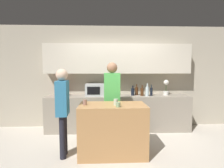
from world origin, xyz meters
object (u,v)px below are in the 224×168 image
at_px(bottle_4, 151,92).
at_px(cup_1, 85,102).
at_px(microwave, 96,90).
at_px(cup_0, 116,102).
at_px(person_left, 112,95).
at_px(potted_plant, 166,87).
at_px(cup_2, 118,105).
at_px(bottle_1, 137,91).
at_px(bottle_2, 142,92).
at_px(bottle_0, 133,92).
at_px(person_center, 63,106).
at_px(bottle_3, 147,91).
at_px(toaster, 61,92).

xyz_separation_m(bottle_4, cup_1, (-1.54, -1.25, -0.02)).
xyz_separation_m(microwave, cup_0, (0.42, -1.40, -0.05)).
height_order(cup_1, person_left, person_left).
distance_m(potted_plant, cup_2, 2.06).
height_order(bottle_1, bottle_2, bottle_1).
bearing_deg(cup_1, potted_plant, 34.75).
height_order(potted_plant, cup_2, potted_plant).
distance_m(bottle_0, cup_2, 1.58).
bearing_deg(microwave, cup_2, -73.63).
height_order(microwave, bottle_2, microwave).
xyz_separation_m(bottle_2, person_center, (-1.69, -1.29, -0.06)).
bearing_deg(person_center, cup_0, 85.66).
height_order(microwave, cup_0, microwave).
height_order(bottle_0, person_left, person_left).
distance_m(cup_0, person_left, 0.65).
bearing_deg(microwave, person_left, -62.80).
bearing_deg(microwave, person_center, -110.58).
bearing_deg(bottle_3, bottle_1, 141.14).
xyz_separation_m(bottle_1, person_left, (-0.67, -0.81, 0.03)).
xyz_separation_m(cup_2, person_center, (-0.97, 0.16, -0.04)).
bearing_deg(person_left, bottle_1, -128.30).
relative_size(microwave, cup_0, 4.55).
distance_m(toaster, bottle_2, 2.06).
xyz_separation_m(bottle_0, bottle_2, (0.23, -0.06, 0.01)).
xyz_separation_m(potted_plant, bottle_4, (-0.41, -0.10, -0.09)).
bearing_deg(person_left, bottle_0, -126.44).
distance_m(microwave, bottle_1, 1.06).
bearing_deg(bottle_1, person_left, -129.85).
bearing_deg(person_center, bottle_2, 124.21).
bearing_deg(bottle_2, cup_1, -135.90).
xyz_separation_m(toaster, person_left, (1.27, -0.74, 0.04)).
relative_size(microwave, toaster, 2.00).
height_order(person_left, person_center, person_left).
bearing_deg(microwave, bottle_2, -4.26).
bearing_deg(potted_plant, bottle_0, -177.99).
height_order(bottle_1, cup_1, bottle_1).
bearing_deg(potted_plant, person_center, -149.41).
relative_size(potted_plant, person_left, 0.23).
bearing_deg(cup_0, bottle_3, 55.58).
bearing_deg(person_center, bottle_4, 120.48).
xyz_separation_m(cup_2, person_left, (-0.07, 0.79, 0.05)).
relative_size(cup_0, person_left, 0.07).
xyz_separation_m(bottle_1, cup_2, (-0.60, -1.60, -0.03)).
relative_size(potted_plant, cup_1, 4.08).
bearing_deg(cup_0, bottle_0, 69.19).
bearing_deg(cup_1, cup_2, -17.80).
distance_m(bottle_2, person_center, 2.12).
distance_m(bottle_3, person_left, 1.10).
xyz_separation_m(bottle_1, bottle_2, (0.11, -0.15, -0.00)).
xyz_separation_m(microwave, person_left, (0.38, -0.74, -0.02)).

